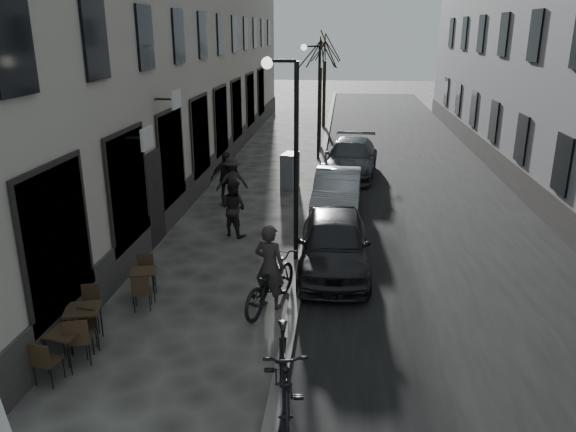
% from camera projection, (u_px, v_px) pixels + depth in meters
% --- Properties ---
extents(ground, '(120.00, 120.00, 0.00)m').
position_uv_depth(ground, '(264.00, 402.00, 9.03)').
color(ground, '#363431').
rests_on(ground, ground).
extents(road, '(7.30, 60.00, 0.00)m').
position_uv_depth(road, '(406.00, 171.00, 23.77)').
color(road, black).
rests_on(road, ground).
extents(kerb, '(0.25, 60.00, 0.12)m').
position_uv_depth(kerb, '(320.00, 167.00, 24.10)').
color(kerb, slate).
rests_on(kerb, ground).
extents(streetlamp_near, '(0.90, 0.28, 5.09)m').
position_uv_depth(streetlamp_near, '(289.00, 139.00, 13.71)').
color(streetlamp_near, black).
rests_on(streetlamp_near, ground).
extents(streetlamp_far, '(0.90, 0.28, 5.09)m').
position_uv_depth(streetlamp_far, '(315.00, 89.00, 25.04)').
color(streetlamp_far, black).
rests_on(streetlamp_far, ground).
extents(tree_near, '(2.40, 2.40, 5.70)m').
position_uv_depth(tree_near, '(320.00, 52.00, 27.39)').
color(tree_near, black).
rests_on(tree_near, ground).
extents(tree_far, '(2.40, 2.40, 5.70)m').
position_uv_depth(tree_far, '(325.00, 48.00, 33.05)').
color(tree_far, black).
rests_on(tree_far, ground).
extents(bistro_set_a, '(0.64, 1.41, 0.81)m').
position_uv_depth(bistro_set_a, '(66.00, 345.00, 9.88)').
color(bistro_set_a, black).
rests_on(bistro_set_a, ground).
extents(bistro_set_b, '(0.84, 1.61, 0.92)m').
position_uv_depth(bistro_set_b, '(84.00, 323.00, 10.53)').
color(bistro_set_b, black).
rests_on(bistro_set_b, ground).
extents(bistro_set_c, '(0.71, 1.40, 0.80)m').
position_uv_depth(bistro_set_c, '(144.00, 282.00, 12.39)').
color(bistro_set_c, black).
rests_on(bistro_set_c, ground).
extents(utility_cabinet, '(0.67, 0.98, 1.35)m').
position_uv_depth(utility_cabinet, '(290.00, 171.00, 20.91)').
color(utility_cabinet, slate).
rests_on(utility_cabinet, ground).
extents(bicycle, '(1.45, 2.31, 1.15)m').
position_uv_depth(bicycle, '(270.00, 282.00, 11.98)').
color(bicycle, black).
rests_on(bicycle, ground).
extents(cyclist_rider, '(0.79, 0.65, 1.87)m').
position_uv_depth(cyclist_rider, '(270.00, 266.00, 11.87)').
color(cyclist_rider, '#292623').
rests_on(cyclist_rider, ground).
extents(pedestrian_near, '(1.00, 0.92, 1.66)m').
position_uv_depth(pedestrian_near, '(233.00, 208.00, 16.09)').
color(pedestrian_near, black).
rests_on(pedestrian_near, ground).
extents(pedestrian_mid, '(1.23, 0.97, 1.66)m').
position_uv_depth(pedestrian_mid, '(232.00, 181.00, 18.92)').
color(pedestrian_mid, '#272522').
rests_on(pedestrian_mid, ground).
extents(pedestrian_far, '(1.14, 0.95, 1.82)m').
position_uv_depth(pedestrian_far, '(226.00, 178.00, 19.01)').
color(pedestrian_far, black).
rests_on(pedestrian_far, ground).
extents(car_near, '(1.79, 4.29, 1.45)m').
position_uv_depth(car_near, '(334.00, 243.00, 13.75)').
color(car_near, black).
rests_on(car_near, ground).
extents(car_mid, '(1.62, 4.21, 1.37)m').
position_uv_depth(car_mid, '(337.00, 192.00, 18.21)').
color(car_mid, gray).
rests_on(car_mid, ground).
extents(car_far, '(2.49, 5.10, 1.43)m').
position_uv_depth(car_far, '(351.00, 158.00, 22.92)').
color(car_far, '#383C42').
rests_on(car_far, ground).
extents(moped, '(0.98, 2.35, 1.37)m').
position_uv_depth(moped, '(284.00, 374.00, 8.60)').
color(moped, black).
rests_on(moped, ground).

